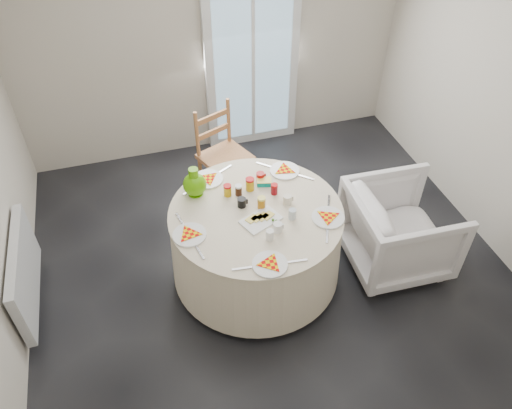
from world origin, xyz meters
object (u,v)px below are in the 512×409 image
object	(u,v)px
radiator	(25,272)
wooden_chair	(225,157)
armchair	(399,229)
green_pitcher	(194,180)
table	(256,243)

from	to	relation	value
radiator	wooden_chair	bearing A→B (deg)	25.87
radiator	armchair	bearing A→B (deg)	-7.68
armchair	green_pitcher	distance (m)	1.76
wooden_chair	radiator	bearing A→B (deg)	-177.18
wooden_chair	armchair	bearing A→B (deg)	-70.41
armchair	green_pitcher	world-z (taller)	green_pitcher
radiator	armchair	size ratio (longest dim) A/B	1.21
armchair	green_pitcher	size ratio (longest dim) A/B	3.40
armchair	green_pitcher	bearing A→B (deg)	73.93
wooden_chair	armchair	xyz separation A→B (m)	(1.18, -1.28, -0.08)
wooden_chair	green_pitcher	xyz separation A→B (m)	(-0.42, -0.75, 0.40)
table	green_pitcher	xyz separation A→B (m)	(-0.40, 0.34, 0.49)
radiator	wooden_chair	distance (m)	2.02
radiator	armchair	xyz separation A→B (m)	(3.00, -0.40, 0.01)
radiator	armchair	world-z (taller)	armchair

